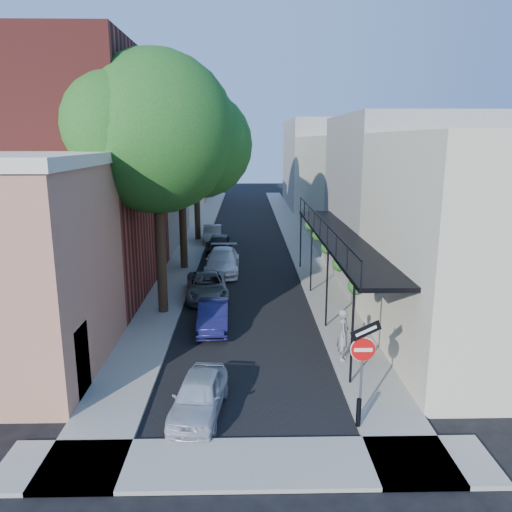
{
  "coord_description": "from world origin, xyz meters",
  "views": [
    {
      "loc": [
        -0.04,
        -11.63,
        7.72
      ],
      "look_at": [
        0.41,
        9.47,
        2.8
      ],
      "focal_mm": 35.0,
      "sensor_mm": 36.0,
      "label": 1
    }
  ],
  "objects_px": {
    "parked_car_d": "(222,261)",
    "oak_near": "(167,136)",
    "parked_car_c": "(207,286)",
    "parked_car_e": "(219,245)",
    "pedestrian": "(344,334)",
    "parked_car_b": "(213,316)",
    "parked_car_a": "(199,395)",
    "sign_post": "(363,353)",
    "oak_mid": "(188,152)",
    "oak_far": "(201,133)",
    "parked_car_f": "(212,234)",
    "bollard": "(359,412)"
  },
  "relations": [
    {
      "from": "sign_post",
      "to": "parked_car_f",
      "type": "bearing_deg",
      "value": 102.86
    },
    {
      "from": "parked_car_c",
      "to": "parked_car_f",
      "type": "distance_m",
      "value": 13.93
    },
    {
      "from": "parked_car_a",
      "to": "parked_car_b",
      "type": "bearing_deg",
      "value": 96.55
    },
    {
      "from": "sign_post",
      "to": "bollard",
      "type": "bearing_deg",
      "value": -108.56
    },
    {
      "from": "bollard",
      "to": "sign_post",
      "type": "bearing_deg",
      "value": 71.44
    },
    {
      "from": "parked_car_c",
      "to": "parked_car_d",
      "type": "distance_m",
      "value": 4.91
    },
    {
      "from": "sign_post",
      "to": "bollard",
      "type": "relative_size",
      "value": 3.74
    },
    {
      "from": "pedestrian",
      "to": "sign_post",
      "type": "bearing_deg",
      "value": -169.36
    },
    {
      "from": "sign_post",
      "to": "parked_car_b",
      "type": "xyz_separation_m",
      "value": [
        -4.56,
        7.06,
        -1.45
      ]
    },
    {
      "from": "sign_post",
      "to": "bollard",
      "type": "distance_m",
      "value": 1.6
    },
    {
      "from": "oak_mid",
      "to": "parked_car_b",
      "type": "xyz_separation_m",
      "value": [
        2.02,
        -10.19,
        -6.47
      ]
    },
    {
      "from": "oak_mid",
      "to": "pedestrian",
      "type": "distance_m",
      "value": 16.23
    },
    {
      "from": "oak_mid",
      "to": "parked_car_d",
      "type": "height_order",
      "value": "oak_mid"
    },
    {
      "from": "oak_far",
      "to": "parked_car_a",
      "type": "relative_size",
      "value": 3.51
    },
    {
      "from": "pedestrian",
      "to": "parked_car_a",
      "type": "bearing_deg",
      "value": 139.13
    },
    {
      "from": "oak_mid",
      "to": "parked_car_d",
      "type": "relative_size",
      "value": 2.12
    },
    {
      "from": "parked_car_d",
      "to": "oak_near",
      "type": "bearing_deg",
      "value": -105.73
    },
    {
      "from": "oak_mid",
      "to": "parked_car_e",
      "type": "relative_size",
      "value": 2.5
    },
    {
      "from": "sign_post",
      "to": "parked_car_b",
      "type": "distance_m",
      "value": 8.53
    },
    {
      "from": "oak_far",
      "to": "oak_near",
      "type": "bearing_deg",
      "value": -90.04
    },
    {
      "from": "oak_near",
      "to": "oak_mid",
      "type": "bearing_deg",
      "value": 90.37
    },
    {
      "from": "oak_far",
      "to": "parked_car_e",
      "type": "bearing_deg",
      "value": -74.54
    },
    {
      "from": "parked_car_b",
      "to": "parked_car_f",
      "type": "distance_m",
      "value": 18.2
    },
    {
      "from": "oak_near",
      "to": "parked_car_d",
      "type": "xyz_separation_m",
      "value": [
        1.94,
        6.9,
        -7.18
      ]
    },
    {
      "from": "oak_far",
      "to": "parked_car_d",
      "type": "bearing_deg",
      "value": -79.21
    },
    {
      "from": "parked_car_b",
      "to": "parked_car_f",
      "type": "xyz_separation_m",
      "value": [
        -1.2,
        18.16,
        0.06
      ]
    },
    {
      "from": "oak_near",
      "to": "pedestrian",
      "type": "height_order",
      "value": "oak_near"
    },
    {
      "from": "parked_car_d",
      "to": "pedestrian",
      "type": "distance_m",
      "value": 13.29
    },
    {
      "from": "parked_car_c",
      "to": "parked_car_e",
      "type": "distance_m",
      "value": 9.63
    },
    {
      "from": "pedestrian",
      "to": "bollard",
      "type": "bearing_deg",
      "value": -171.07
    },
    {
      "from": "oak_mid",
      "to": "parked_car_d",
      "type": "xyz_separation_m",
      "value": [
        1.99,
        -1.07,
        -6.36
      ]
    },
    {
      "from": "parked_car_c",
      "to": "parked_car_e",
      "type": "relative_size",
      "value": 1.07
    },
    {
      "from": "parked_car_d",
      "to": "parked_car_f",
      "type": "relative_size",
      "value": 1.23
    },
    {
      "from": "oak_far",
      "to": "parked_car_b",
      "type": "height_order",
      "value": "oak_far"
    },
    {
      "from": "bollard",
      "to": "parked_car_a",
      "type": "xyz_separation_m",
      "value": [
        -4.4,
        0.93,
        0.06
      ]
    },
    {
      "from": "bollard",
      "to": "oak_far",
      "type": "distance_m",
      "value": 28.58
    },
    {
      "from": "parked_car_d",
      "to": "parked_car_f",
      "type": "distance_m",
      "value": 9.11
    },
    {
      "from": "sign_post",
      "to": "parked_car_c",
      "type": "bearing_deg",
      "value": 114.43
    },
    {
      "from": "oak_near",
      "to": "parked_car_a",
      "type": "bearing_deg",
      "value": -77.44
    },
    {
      "from": "pedestrian",
      "to": "parked_car_b",
      "type": "bearing_deg",
      "value": 70.11
    },
    {
      "from": "parked_car_e",
      "to": "pedestrian",
      "type": "xyz_separation_m",
      "value": [
        5.27,
        -17.13,
        0.35
      ]
    },
    {
      "from": "oak_far",
      "to": "parked_car_e",
      "type": "xyz_separation_m",
      "value": [
        1.48,
        -5.36,
        -7.56
      ]
    },
    {
      "from": "parked_car_b",
      "to": "parked_car_e",
      "type": "relative_size",
      "value": 0.87
    },
    {
      "from": "parked_car_d",
      "to": "pedestrian",
      "type": "relative_size",
      "value": 2.59
    },
    {
      "from": "oak_near",
      "to": "parked_car_f",
      "type": "relative_size",
      "value": 2.93
    },
    {
      "from": "oak_near",
      "to": "parked_car_d",
      "type": "relative_size",
      "value": 2.37
    },
    {
      "from": "parked_car_a",
      "to": "parked_car_d",
      "type": "height_order",
      "value": "parked_car_d"
    },
    {
      "from": "parked_car_c",
      "to": "bollard",
      "type": "bearing_deg",
      "value": -72.87
    },
    {
      "from": "oak_near",
      "to": "parked_car_b",
      "type": "bearing_deg",
      "value": -48.52
    },
    {
      "from": "oak_near",
      "to": "parked_car_a",
      "type": "xyz_separation_m",
      "value": [
        1.97,
        -8.83,
        -7.3
      ]
    }
  ]
}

